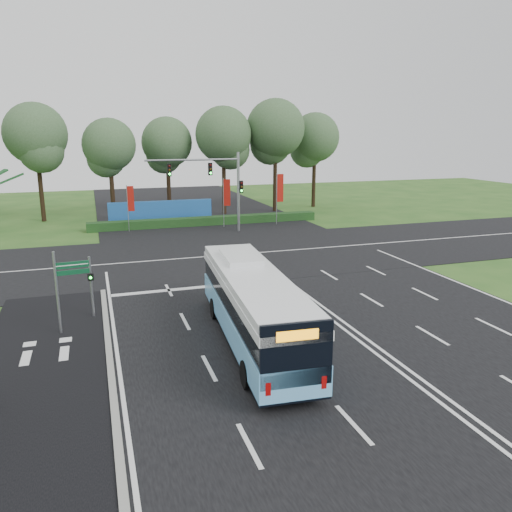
{
  "coord_description": "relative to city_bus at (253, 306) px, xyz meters",
  "views": [
    {
      "loc": [
        -10.27,
        -21.78,
        8.57
      ],
      "look_at": [
        -2.45,
        2.0,
        2.4
      ],
      "focal_mm": 35.0,
      "sensor_mm": 36.0,
      "label": 1
    }
  ],
  "objects": [
    {
      "name": "eucalyptus_row",
      "position": [
        2.69,
        34.52,
        6.55
      ],
      "size": [
        41.95,
        8.71,
        12.28
      ],
      "color": "black",
      "rests_on": "ground"
    },
    {
      "name": "ground",
      "position": [
        4.31,
        3.26,
        -1.65
      ],
      "size": [
        120.0,
        120.0,
        0.0
      ],
      "primitive_type": "plane",
      "color": "#27541C",
      "rests_on": "ground"
    },
    {
      "name": "banner_flag_mid",
      "position": [
        5.79,
        26.12,
        1.34
      ],
      "size": [
        0.63,
        0.32,
        4.58
      ],
      "rotation": [
        0.0,
        0.0,
        -0.42
      ],
      "color": "gray",
      "rests_on": "ground"
    },
    {
      "name": "banner_flag_right",
      "position": [
        10.98,
        25.93,
        1.56
      ],
      "size": [
        0.73,
        0.11,
        4.95
      ],
      "rotation": [
        0.0,
        0.0,
        0.08
      ],
      "color": "gray",
      "rests_on": "ground"
    },
    {
      "name": "city_bus",
      "position": [
        0.0,
        0.0,
        0.0
      ],
      "size": [
        3.23,
        11.57,
        3.28
      ],
      "rotation": [
        0.0,
        0.0,
        -0.07
      ],
      "color": "#6EC3FF",
      "rests_on": "ground"
    },
    {
      "name": "kerb_strip",
      "position": [
        -5.79,
        0.26,
        -1.59
      ],
      "size": [
        0.25,
        18.0,
        0.12
      ],
      "primitive_type": "cube",
      "color": "gray",
      "rests_on": "ground"
    },
    {
      "name": "road_main",
      "position": [
        4.31,
        3.26,
        -1.63
      ],
      "size": [
        20.0,
        120.0,
        0.04
      ],
      "primitive_type": "cube",
      "color": "black",
      "rests_on": "ground"
    },
    {
      "name": "bike_path",
      "position": [
        -8.19,
        0.26,
        -1.62
      ],
      "size": [
        5.0,
        18.0,
        0.06
      ],
      "primitive_type": "cube",
      "color": "black",
      "rests_on": "ground"
    },
    {
      "name": "traffic_light_gantry",
      "position": [
        4.51,
        23.76,
        3.01
      ],
      "size": [
        8.41,
        0.28,
        7.0
      ],
      "color": "gray",
      "rests_on": "ground"
    },
    {
      "name": "blue_hoarding",
      "position": [
        0.31,
        30.26,
        -0.55
      ],
      "size": [
        10.0,
        0.3,
        2.2
      ],
      "primitive_type": "cube",
      "color": "#1E59A7",
      "rests_on": "ground"
    },
    {
      "name": "banner_flag_left",
      "position": [
        -2.83,
        26.68,
        1.08
      ],
      "size": [
        0.62,
        0.09,
        4.16
      ],
      "rotation": [
        0.0,
        0.0,
        -0.06
      ],
      "color": "gray",
      "rests_on": "ground"
    },
    {
      "name": "hedge",
      "position": [
        4.31,
        27.76,
        -1.25
      ],
      "size": [
        22.0,
        1.2,
        0.8
      ],
      "primitive_type": "cube",
      "color": "#133415",
      "rests_on": "ground"
    },
    {
      "name": "street_sign",
      "position": [
        -7.38,
        3.6,
        0.71
      ],
      "size": [
        1.45,
        0.22,
        3.72
      ],
      "rotation": [
        0.0,
        0.0,
        0.09
      ],
      "color": "gray",
      "rests_on": "ground"
    },
    {
      "name": "pedestrian_signal",
      "position": [
        -6.32,
        5.26,
        -0.02
      ],
      "size": [
        0.28,
        0.4,
        2.98
      ],
      "rotation": [
        0.0,
        0.0,
        0.4
      ],
      "color": "gray",
      "rests_on": "ground"
    },
    {
      "name": "road_cross",
      "position": [
        4.31,
        15.26,
        -1.63
      ],
      "size": [
        120.0,
        14.0,
        0.05
      ],
      "primitive_type": "cube",
      "color": "black",
      "rests_on": "ground"
    }
  ]
}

